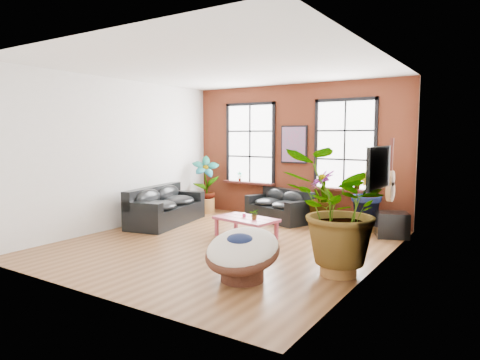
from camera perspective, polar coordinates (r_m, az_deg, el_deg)
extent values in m
cube|color=brown|center=(8.73, -2.16, -8.60)|extent=(6.00, 6.50, 0.02)
cube|color=white|center=(8.55, -2.26, 14.87)|extent=(6.00, 6.50, 0.02)
cube|color=#572214|center=(11.28, 7.37, 3.71)|extent=(6.00, 0.02, 3.50)
cube|color=silver|center=(6.09, -20.11, 1.49)|extent=(6.00, 0.02, 3.50)
cube|color=silver|center=(10.48, -15.82, 3.37)|extent=(0.02, 6.50, 3.50)
cube|color=silver|center=(7.17, 17.90, 2.19)|extent=(0.02, 6.50, 3.50)
cube|color=white|center=(11.87, 1.34, 4.84)|extent=(1.40, 0.02, 2.10)
cube|color=#3C1410|center=(11.88, 1.15, -0.38)|extent=(1.60, 0.22, 0.06)
cube|color=white|center=(10.71, 13.79, 4.54)|extent=(1.40, 0.02, 2.10)
cube|color=#3C1410|center=(10.72, 13.53, -1.24)|extent=(1.60, 0.22, 0.06)
cube|color=black|center=(11.03, 5.13, -4.44)|extent=(1.92, 1.39, 0.39)
cube|color=black|center=(11.18, 6.36, -2.24)|extent=(1.70, 0.78, 0.40)
cube|color=black|center=(11.55, 2.58, -2.44)|extent=(0.48, 0.87, 0.21)
cube|color=black|center=(10.43, 7.99, -3.40)|extent=(0.48, 0.87, 0.21)
ellipsoid|color=black|center=(11.20, 3.82, -2.95)|extent=(0.93, 0.92, 0.23)
ellipsoid|color=black|center=(11.33, 4.76, -2.11)|extent=(0.76, 0.46, 0.39)
ellipsoid|color=black|center=(10.71, 6.15, -3.38)|extent=(0.93, 0.92, 0.23)
ellipsoid|color=black|center=(10.86, 7.10, -2.49)|extent=(0.76, 0.46, 0.39)
cube|color=black|center=(10.80, -9.75, -4.57)|extent=(1.41, 2.46, 0.45)
cube|color=black|center=(10.92, -11.44, -2.05)|extent=(0.69, 2.31, 0.46)
cube|color=black|center=(9.88, -12.91, -3.59)|extent=(1.00, 0.42, 0.24)
cube|color=black|center=(11.63, -7.13, -2.05)|extent=(1.00, 0.42, 0.24)
ellipsoid|color=black|center=(10.34, -10.85, -3.43)|extent=(1.00, 1.15, 0.26)
ellipsoid|color=black|center=(10.46, -12.16, -2.42)|extent=(0.45, 1.04, 0.44)
ellipsoid|color=black|center=(11.11, -8.31, -2.73)|extent=(1.00, 1.15, 0.26)
ellipsoid|color=black|center=(11.23, -9.56, -1.80)|extent=(0.45, 1.04, 0.44)
cube|color=#9B374C|center=(9.20, 0.80, -5.23)|extent=(1.44, 0.98, 0.06)
cube|color=#3C1410|center=(9.10, 0.26, -5.17)|extent=(1.31, 0.24, 0.00)
cube|color=#3C1410|center=(9.28, 1.33, -4.94)|extent=(1.31, 0.24, 0.00)
cube|color=#9B374C|center=(9.43, -3.12, -6.29)|extent=(0.08, 0.08, 0.37)
cube|color=#9B374C|center=(8.64, 2.35, -7.43)|extent=(0.08, 0.08, 0.37)
cube|color=#9B374C|center=(9.85, -0.56, -5.75)|extent=(0.08, 0.08, 0.37)
cube|color=#9B374C|center=(9.10, 4.86, -6.76)|extent=(0.08, 0.08, 0.37)
cylinder|color=#D43565|center=(9.28, 0.56, -4.68)|extent=(0.09, 0.09, 0.09)
cylinder|color=#502A1C|center=(6.61, 0.31, -12.15)|extent=(0.71, 0.71, 0.26)
torus|color=#502A1C|center=(6.52, 0.31, -9.59)|extent=(1.22, 1.22, 0.52)
ellipsoid|color=silver|center=(6.51, 0.31, -9.04)|extent=(1.18, 1.24, 0.70)
ellipsoid|color=#151F43|center=(6.43, 0.08, -8.02)|extent=(0.46, 0.38, 0.20)
cube|color=black|center=(11.21, 7.23, 4.72)|extent=(0.74, 0.04, 0.98)
cube|color=#0C7F8C|center=(11.19, 7.16, 4.72)|extent=(0.66, 0.02, 0.90)
cube|color=black|center=(7.48, 18.03, 1.56)|extent=(0.06, 1.25, 0.72)
cube|color=black|center=(7.49, 17.77, 1.58)|extent=(0.01, 1.15, 0.62)
cylinder|color=#B27F4C|center=(8.56, 19.40, -1.46)|extent=(0.09, 0.38, 0.38)
cylinder|color=#B27F4C|center=(8.53, 19.46, 0.21)|extent=(0.09, 0.30, 0.30)
cylinder|color=black|center=(8.56, 19.37, -1.46)|extent=(0.09, 0.11, 0.11)
cube|color=#3C1410|center=(8.51, 19.55, 2.69)|extent=(0.04, 0.05, 0.55)
cube|color=#3C1410|center=(8.49, 19.62, 4.84)|extent=(0.06, 0.06, 0.14)
cube|color=black|center=(9.80, 19.62, -5.64)|extent=(0.81, 0.75, 0.54)
cylinder|color=#A97337|center=(12.21, -4.72, -3.38)|extent=(0.56, 0.56, 0.41)
cylinder|color=#A97337|center=(10.26, 16.34, -5.46)|extent=(0.66, 0.66, 0.39)
cylinder|color=#A97337|center=(7.00, 12.98, -10.58)|extent=(0.62, 0.62, 0.42)
cylinder|color=#A97337|center=(10.45, 10.84, -5.31)|extent=(0.53, 0.53, 0.32)
imported|color=#335D18|center=(12.11, -4.59, -0.23)|extent=(0.93, 0.88, 1.46)
imported|color=#335D18|center=(10.15, 16.57, -1.40)|extent=(0.86, 0.99, 1.55)
imported|color=#335D18|center=(6.80, 12.79, -3.63)|extent=(2.17, 2.16, 1.82)
imported|color=#335D18|center=(10.36, 10.93, -2.09)|extent=(0.97, 0.97, 1.22)
imported|color=#335D18|center=(8.98, 1.97, -4.59)|extent=(0.25, 0.23, 0.23)
imported|color=#335D18|center=(12.02, -0.06, 0.49)|extent=(0.17, 0.17, 0.27)
imported|color=#335D18|center=(10.59, 15.33, -0.48)|extent=(0.19, 0.19, 0.27)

